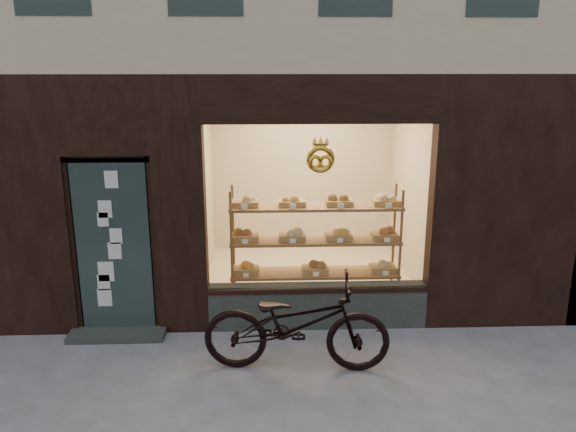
{
  "coord_description": "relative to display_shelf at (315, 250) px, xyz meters",
  "views": [
    {
      "loc": [
        -0.17,
        -4.36,
        3.21
      ],
      "look_at": [
        0.08,
        2.0,
        1.48
      ],
      "focal_mm": 35.0,
      "sensor_mm": 36.0,
      "label": 1
    }
  ],
  "objects": [
    {
      "name": "bicycle",
      "position": [
        -0.32,
        -1.44,
        -0.34
      ],
      "size": [
        2.04,
        0.86,
        1.05
      ],
      "primitive_type": "imported",
      "rotation": [
        0.0,
        0.0,
        1.49
      ],
      "color": "black",
      "rests_on": "ground"
    },
    {
      "name": "display_shelf",
      "position": [
        0.0,
        0.0,
        0.0
      ],
      "size": [
        2.2,
        0.45,
        1.7
      ],
      "color": "olive",
      "rests_on": "ground"
    }
  ]
}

